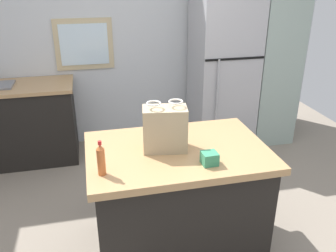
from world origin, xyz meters
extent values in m
cube|color=silver|center=(0.00, 2.29, 1.37)|extent=(5.16, 0.10, 2.73)
cube|color=#CCB78C|center=(-0.45, 2.23, 1.28)|extent=(0.68, 0.04, 0.60)
cube|color=white|center=(-0.45, 2.21, 1.28)|extent=(0.56, 0.02, 0.48)
cube|color=black|center=(0.14, 0.07, 0.42)|extent=(1.23, 0.81, 0.85)
cube|color=tan|center=(0.14, 0.07, 0.87)|extent=(1.31, 0.89, 0.05)
cube|color=#B7B7BC|center=(1.18, 1.87, 0.95)|extent=(0.72, 0.68, 1.89)
cube|color=black|center=(1.18, 1.52, 1.17)|extent=(0.70, 0.01, 0.02)
cylinder|color=#B7B7BC|center=(0.98, 1.50, 0.76)|extent=(0.02, 0.02, 0.85)
cube|color=#9EB2A8|center=(1.83, 1.87, 1.14)|extent=(0.53, 0.65, 2.29)
cube|color=black|center=(-1.26, 1.90, 0.44)|extent=(1.25, 0.61, 0.88)
cube|color=tan|center=(-1.26, 1.90, 0.90)|extent=(1.29, 0.65, 0.04)
cube|color=tan|center=(0.05, 0.08, 1.06)|extent=(0.33, 0.23, 0.32)
torus|color=white|center=(-0.03, 0.08, 1.26)|extent=(0.12, 0.12, 0.01)
torus|color=white|center=(0.13, 0.08, 1.26)|extent=(0.12, 0.12, 0.01)
cube|color=#388E66|center=(0.29, -0.19, 0.94)|extent=(0.11, 0.10, 0.09)
cylinder|color=#C66633|center=(-0.41, -0.16, 0.99)|extent=(0.05, 0.05, 0.18)
cone|color=#C66633|center=(-0.41, -0.16, 1.09)|extent=(0.05, 0.05, 0.03)
cylinder|color=red|center=(-0.41, -0.16, 1.12)|extent=(0.02, 0.02, 0.02)
camera|label=1|loc=(-0.45, -2.14, 2.09)|focal=37.91mm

